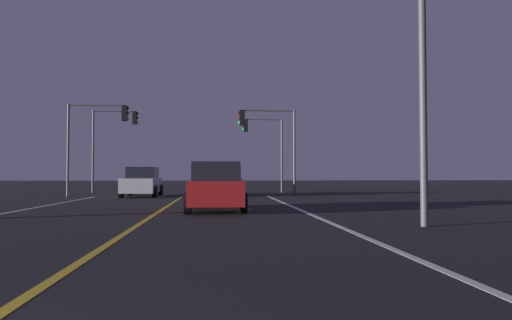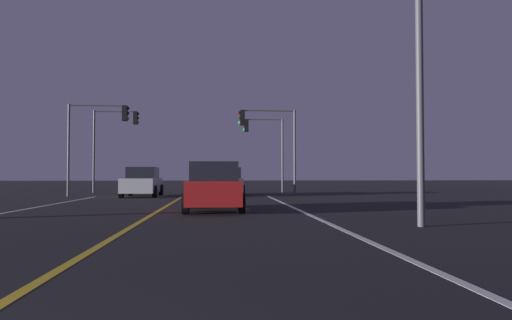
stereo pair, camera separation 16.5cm
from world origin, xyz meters
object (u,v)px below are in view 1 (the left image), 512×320
(car_lead_same_lane, at_px, (216,187))
(traffic_light_near_right, at_px, (267,131))
(car_ahead_far, at_px, (227,182))
(car_oncoming, at_px, (142,182))
(traffic_light_far_right, at_px, (263,138))
(street_lamp_right_near, at_px, (403,36))
(traffic_light_far_left, at_px, (114,132))
(traffic_light_near_left, at_px, (98,128))

(car_lead_same_lane, distance_m, traffic_light_near_right, 12.25)
(car_ahead_far, relative_size, traffic_light_near_right, 0.83)
(car_oncoming, xyz_separation_m, traffic_light_far_right, (7.57, 6.05, 3.11))
(car_oncoming, distance_m, street_lamp_right_near, 18.95)
(traffic_light_near_right, xyz_separation_m, street_lamp_right_near, (1.58, -16.85, 0.81))
(traffic_light_far_right, xyz_separation_m, traffic_light_far_left, (-10.46, -0.00, 0.33))
(car_ahead_far, xyz_separation_m, traffic_light_far_left, (-7.76, 5.00, 3.44))
(traffic_light_near_right, relative_size, traffic_light_near_left, 0.96)
(car_oncoming, relative_size, traffic_light_far_left, 0.75)
(traffic_light_near_left, bearing_deg, street_lamp_right_near, -55.69)
(car_lead_same_lane, distance_m, traffic_light_near_left, 13.76)
(car_ahead_far, xyz_separation_m, car_lead_same_lane, (-0.63, -11.97, 0.00))
(car_ahead_far, xyz_separation_m, street_lamp_right_near, (3.97, -17.35, 3.86))
(traffic_light_far_right, height_order, street_lamp_right_near, street_lamp_right_near)
(traffic_light_near_right, distance_m, traffic_light_near_left, 9.92)
(street_lamp_right_near, bearing_deg, car_oncoming, -61.52)
(car_lead_same_lane, xyz_separation_m, traffic_light_far_right, (3.33, 16.97, 3.11))
(traffic_light_near_left, bearing_deg, traffic_light_far_right, 28.27)
(car_lead_same_lane, distance_m, traffic_light_far_right, 17.57)
(car_lead_same_lane, xyz_separation_m, car_oncoming, (-4.25, 10.92, 0.00))
(traffic_light_near_left, height_order, street_lamp_right_near, street_lamp_right_near)
(traffic_light_near_left, bearing_deg, traffic_light_far_left, 92.39)
(car_lead_same_lane, height_order, traffic_light_far_left, traffic_light_far_left)
(traffic_light_near_left, distance_m, traffic_light_far_left, 5.51)
(traffic_light_near_right, xyz_separation_m, traffic_light_near_left, (-9.92, 0.00, 0.14))
(car_ahead_far, xyz_separation_m, traffic_light_near_left, (-7.53, -0.50, 3.19))
(car_ahead_far, distance_m, traffic_light_near_right, 3.91)
(street_lamp_right_near, bearing_deg, car_ahead_far, -77.10)
(car_oncoming, distance_m, traffic_light_far_left, 7.53)
(car_oncoming, bearing_deg, traffic_light_near_left, -101.62)
(car_lead_same_lane, height_order, car_oncoming, same)
(car_lead_same_lane, relative_size, car_oncoming, 1.00)
(traffic_light_far_right, relative_size, traffic_light_far_left, 0.92)
(car_ahead_far, xyz_separation_m, traffic_light_far_right, (2.70, 5.00, 3.11))
(car_oncoming, height_order, traffic_light_near_left, traffic_light_near_left)
(car_ahead_far, height_order, car_lead_same_lane, same)
(car_oncoming, relative_size, traffic_light_near_right, 0.83)
(car_lead_same_lane, height_order, traffic_light_near_right, traffic_light_near_right)
(traffic_light_far_left, height_order, street_lamp_right_near, street_lamp_right_near)
(car_oncoming, xyz_separation_m, traffic_light_far_left, (-2.88, 6.05, 3.44))
(street_lamp_right_near, bearing_deg, traffic_light_far_left, -62.31)
(traffic_light_far_right, bearing_deg, traffic_light_near_left, 28.27)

